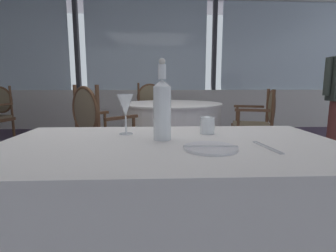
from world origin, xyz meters
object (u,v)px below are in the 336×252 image
dining_chair_0_1 (152,108)px  water_tumbler (207,125)px  side_plate (211,148)px  wine_glass (125,106)px  dining_chair_0_0 (259,121)px  dining_chair_0_2 (97,127)px  water_bottle (162,108)px

dining_chair_0_1 → water_tumbler: bearing=-8.3°
side_plate → water_tumbler: water_tumbler is taller
wine_glass → dining_chair_0_1: dining_chair_0_1 is taller
wine_glass → water_tumbler: 0.40m
water_tumbler → dining_chair_0_1: (-0.33, 3.08, -0.20)m
water_tumbler → dining_chair_0_0: size_ratio=0.09×
wine_glass → dining_chair_0_1: size_ratio=0.19×
dining_chair_0_0 → dining_chair_0_2: bearing=30.2°
wine_glass → dining_chair_0_0: bearing=52.3°
side_plate → water_tumbler: 0.31m
wine_glass → water_tumbler: (0.39, -0.00, -0.09)m
wine_glass → dining_chair_0_0: size_ratio=0.21×
dining_chair_0_1 → dining_chair_0_2: (-0.50, -1.79, -0.02)m
water_bottle → wine_glass: water_bottle is taller
water_bottle → wine_glass: 0.21m
side_plate → wine_glass: (-0.35, 0.31, 0.13)m
wine_glass → dining_chair_0_2: size_ratio=0.20×
wine_glass → dining_chair_0_1: (0.07, 3.08, -0.30)m
wine_glass → water_tumbler: bearing=-0.5°
water_bottle → water_tumbler: 0.27m
dining_chair_0_0 → dining_chair_0_2: size_ratio=0.95×
side_plate → water_bottle: bearing=134.1°
dining_chair_0_2 → side_plate: bearing=-108.2°
water_tumbler → water_bottle: bearing=-150.6°
water_bottle → water_tumbler: bearing=29.4°
wine_glass → water_bottle: bearing=-36.9°
water_bottle → dining_chair_0_0: size_ratio=0.37×
water_tumbler → dining_chair_0_0: (0.96, 1.75, -0.23)m
side_plate → dining_chair_0_1: 3.40m
dining_chair_0_1 → dining_chair_0_2: dining_chair_0_1 is taller
wine_glass → dining_chair_0_2: dining_chair_0_2 is taller
dining_chair_0_2 → wine_glass: bearing=-115.7°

